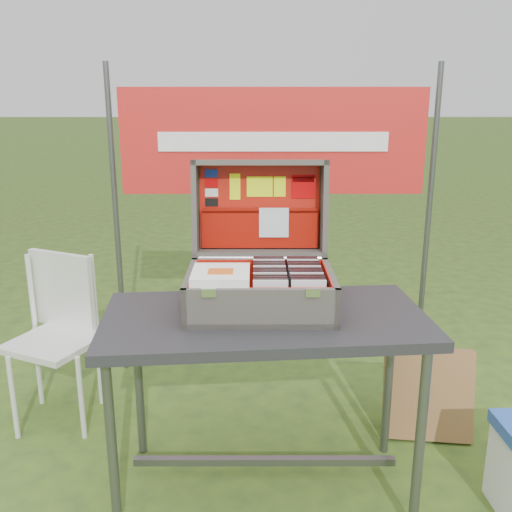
{
  "coord_description": "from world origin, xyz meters",
  "views": [
    {
      "loc": [
        -0.09,
        -1.94,
        1.54
      ],
      "look_at": [
        -0.09,
        0.1,
        0.96
      ],
      "focal_mm": 40.0,
      "sensor_mm": 36.0,
      "label": 1
    }
  ],
  "objects_px": {
    "chair": "(54,344)",
    "suitcase": "(260,238)",
    "cardboard_box": "(428,394)",
    "table": "(265,405)"
  },
  "relations": [
    {
      "from": "cardboard_box",
      "to": "chair",
      "type": "bearing_deg",
      "value": -177.36
    },
    {
      "from": "table",
      "to": "suitcase",
      "type": "distance_m",
      "value": 0.65
    },
    {
      "from": "table",
      "to": "cardboard_box",
      "type": "distance_m",
      "value": 0.86
    },
    {
      "from": "table",
      "to": "chair",
      "type": "xyz_separation_m",
      "value": [
        -0.99,
        0.5,
        0.03
      ]
    },
    {
      "from": "cardboard_box",
      "to": "suitcase",
      "type": "bearing_deg",
      "value": -154.71
    },
    {
      "from": "table",
      "to": "cardboard_box",
      "type": "bearing_deg",
      "value": 21.1
    },
    {
      "from": "chair",
      "to": "suitcase",
      "type": "bearing_deg",
      "value": 2.77
    },
    {
      "from": "suitcase",
      "to": "cardboard_box",
      "type": "distance_m",
      "value": 1.15
    },
    {
      "from": "chair",
      "to": "cardboard_box",
      "type": "height_order",
      "value": "chair"
    },
    {
      "from": "suitcase",
      "to": "chair",
      "type": "height_order",
      "value": "suitcase"
    }
  ]
}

